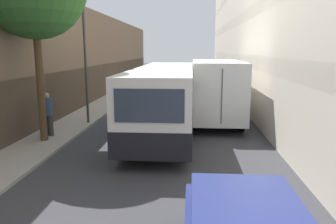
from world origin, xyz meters
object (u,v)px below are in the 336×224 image
Objects in this scene: pedestrian at (47,113)px; street_lamp at (83,14)px; bus at (165,97)px; box_truck at (215,88)px.

street_lamp reaches higher than pedestrian.
pedestrian is (-4.69, -1.87, -0.45)m from bus.
street_lamp is at bearing 71.55° from pedestrian.
pedestrian is (-7.10, -4.28, -0.58)m from box_truck.
bus is 6.32× the size of pedestrian.
street_lamp reaches higher than bus.
street_lamp is (-3.83, 0.69, 3.72)m from bus.
bus is 5.07m from pedestrian.
box_truck is at bearing 31.09° from pedestrian.
box_truck reaches higher than bus.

